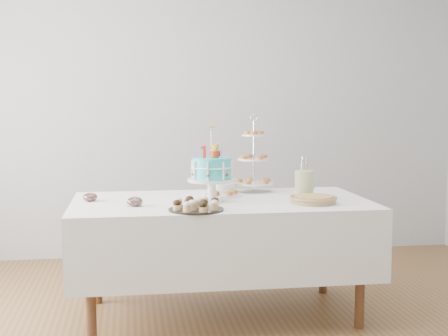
{
  "coord_description": "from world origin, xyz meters",
  "views": [
    {
      "loc": [
        -0.59,
        -3.67,
        1.4
      ],
      "look_at": [
        0.02,
        0.3,
        0.98
      ],
      "focal_mm": 50.0,
      "sensor_mm": 36.0,
      "label": 1
    }
  ],
  "objects": [
    {
      "name": "floor",
      "position": [
        0.0,
        0.0,
        0.0
      ],
      "size": [
        5.0,
        5.0,
        0.0
      ],
      "primitive_type": "plane",
      "color": "brown",
      "rests_on": "ground"
    },
    {
      "name": "pastry_plate",
      "position": [
        0.04,
        0.48,
        0.79
      ],
      "size": [
        0.26,
        0.26,
        0.04
      ],
      "color": "white",
      "rests_on": "table"
    },
    {
      "name": "jam_bowl_a",
      "position": [
        -0.56,
        0.15,
        0.8
      ],
      "size": [
        0.1,
        0.1,
        0.06
      ],
      "color": "silver",
      "rests_on": "table"
    },
    {
      "name": "table",
      "position": [
        0.0,
        0.3,
        0.54
      ],
      "size": [
        1.92,
        1.02,
        0.77
      ],
      "color": "silver",
      "rests_on": "floor"
    },
    {
      "name": "jam_bowl_b",
      "position": [
        -0.84,
        0.38,
        0.8
      ],
      "size": [
        0.09,
        0.09,
        0.06
      ],
      "color": "silver",
      "rests_on": "table"
    },
    {
      "name": "birthday_cake",
      "position": [
        -0.06,
        0.26,
        0.9
      ],
      "size": [
        0.31,
        0.31,
        0.48
      ],
      "rotation": [
        0.0,
        0.0,
        -0.33
      ],
      "color": "white",
      "rests_on": "table"
    },
    {
      "name": "cupcake_tray",
      "position": [
        -0.2,
        -0.06,
        0.81
      ],
      "size": [
        0.33,
        0.33,
        0.07
      ],
      "color": "black",
      "rests_on": "table"
    },
    {
      "name": "walls",
      "position": [
        0.0,
        0.0,
        1.35
      ],
      "size": [
        5.04,
        4.04,
        2.7
      ],
      "color": "#AAADB0",
      "rests_on": "floor"
    },
    {
      "name": "pie",
      "position": [
        0.56,
        0.09,
        0.8
      ],
      "size": [
        0.3,
        0.3,
        0.05
      ],
      "color": "#A18357",
      "rests_on": "table"
    },
    {
      "name": "tiered_stand",
      "position": [
        0.29,
        0.65,
        1.0
      ],
      "size": [
        0.28,
        0.28,
        0.55
      ],
      "color": "silver",
      "rests_on": "table"
    },
    {
      "name": "utensil_pitcher",
      "position": [
        0.56,
        0.31,
        0.87
      ],
      "size": [
        0.13,
        0.12,
        0.28
      ],
      "rotation": [
        0.0,
        0.0,
        -0.1
      ],
      "color": "silver",
      "rests_on": "table"
    },
    {
      "name": "plate_stack",
      "position": [
        0.05,
        0.59,
        0.81
      ],
      "size": [
        0.2,
        0.2,
        0.08
      ],
      "color": "white",
      "rests_on": "table"
    }
  ]
}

